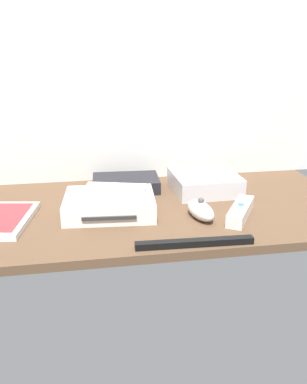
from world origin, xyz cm
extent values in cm
cube|color=brown|center=(0.00, 0.00, -1.00)|extent=(100.00, 48.00, 2.00)
cube|color=silver|center=(0.00, 24.60, 32.00)|extent=(110.00, 1.20, 64.00)
cube|color=white|center=(-10.89, -1.90, 2.20)|extent=(22.16, 17.56, 4.40)
cube|color=#2D2D2D|center=(-11.52, -10.07, 2.20)|extent=(12.01, 1.52, 0.80)
cube|color=silver|center=(15.69, 9.58, 2.50)|extent=(17.49, 17.49, 5.00)
cube|color=silver|center=(15.69, 9.58, 5.15)|extent=(16.79, 16.79, 0.30)
cube|color=black|center=(-5.33, 14.47, 1.70)|extent=(18.56, 12.87, 3.40)
cube|color=#19D833|center=(-5.63, 8.28, 1.70)|extent=(8.01, 0.79, 0.60)
cube|color=white|center=(18.86, -9.50, 1.50)|extent=(10.92, 14.45, 3.00)
cylinder|color=#387FDB|center=(18.86, -9.50, 3.20)|extent=(1.40, 1.40, 0.40)
ellipsoid|color=white|center=(9.54, -8.57, 2.00)|extent=(6.45, 10.71, 4.00)
sphere|color=#4C4C4C|center=(9.54, -8.57, 4.40)|extent=(1.40, 1.40, 1.40)
cube|color=white|center=(-9.66, -2.35, 5.40)|extent=(16.02, 11.56, 2.00)
cylinder|color=#99999E|center=(-13.52, -1.28, 6.60)|extent=(2.46, 2.46, 0.40)
cube|color=black|center=(4.68, -21.80, 0.70)|extent=(24.05, 2.69, 1.40)
camera|label=1|loc=(-15.74, -93.37, 38.23)|focal=38.65mm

